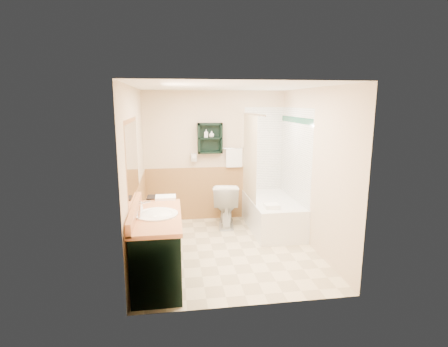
{
  "coord_description": "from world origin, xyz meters",
  "views": [
    {
      "loc": [
        -0.78,
        -4.88,
        2.19
      ],
      "look_at": [
        -0.02,
        0.2,
        1.14
      ],
      "focal_mm": 28.0,
      "sensor_mm": 36.0,
      "label": 1
    }
  ],
  "objects_px": {
    "vanity": "(158,248)",
    "toilet": "(226,204)",
    "bathtub": "(273,214)",
    "hair_dryer": "(194,157)",
    "vanity_book": "(146,190)",
    "wall_shelf": "(210,138)",
    "soap_bottle_a": "(206,136)",
    "soap_bottle_b": "(212,135)"
  },
  "relations": [
    {
      "from": "soap_bottle_a",
      "to": "toilet",
      "type": "bearing_deg",
      "value": -46.33
    },
    {
      "from": "hair_dryer",
      "to": "vanity_book",
      "type": "bearing_deg",
      "value": -118.1
    },
    {
      "from": "soap_bottle_b",
      "to": "bathtub",
      "type": "bearing_deg",
      "value": -32.95
    },
    {
      "from": "vanity",
      "to": "bathtub",
      "type": "distance_m",
      "value": 2.46
    },
    {
      "from": "hair_dryer",
      "to": "bathtub",
      "type": "bearing_deg",
      "value": -27.02
    },
    {
      "from": "hair_dryer",
      "to": "vanity_book",
      "type": "relative_size",
      "value": 1.01
    },
    {
      "from": "hair_dryer",
      "to": "vanity",
      "type": "height_order",
      "value": "hair_dryer"
    },
    {
      "from": "soap_bottle_a",
      "to": "soap_bottle_b",
      "type": "bearing_deg",
      "value": 0.0
    },
    {
      "from": "hair_dryer",
      "to": "vanity",
      "type": "distance_m",
      "value": 2.41
    },
    {
      "from": "vanity",
      "to": "wall_shelf",
      "type": "bearing_deg",
      "value": 67.67
    },
    {
      "from": "toilet",
      "to": "soap_bottle_b",
      "type": "relative_size",
      "value": 6.84
    },
    {
      "from": "vanity_book",
      "to": "soap_bottle_a",
      "type": "bearing_deg",
      "value": 55.82
    },
    {
      "from": "toilet",
      "to": "soap_bottle_b",
      "type": "height_order",
      "value": "soap_bottle_b"
    },
    {
      "from": "soap_bottle_b",
      "to": "vanity_book",
      "type": "bearing_deg",
      "value": -128.0
    },
    {
      "from": "hair_dryer",
      "to": "vanity",
      "type": "bearing_deg",
      "value": -105.11
    },
    {
      "from": "bathtub",
      "to": "vanity_book",
      "type": "relative_size",
      "value": 6.31
    },
    {
      "from": "hair_dryer",
      "to": "vanity",
      "type": "xyz_separation_m",
      "value": [
        -0.59,
        -2.2,
        -0.77
      ]
    },
    {
      "from": "bathtub",
      "to": "vanity_book",
      "type": "bearing_deg",
      "value": -160.27
    },
    {
      "from": "soap_bottle_a",
      "to": "soap_bottle_b",
      "type": "height_order",
      "value": "soap_bottle_b"
    },
    {
      "from": "bathtub",
      "to": "vanity",
      "type": "bearing_deg",
      "value": -141.48
    },
    {
      "from": "hair_dryer",
      "to": "wall_shelf",
      "type": "bearing_deg",
      "value": -4.76
    },
    {
      "from": "vanity_book",
      "to": "soap_bottle_a",
      "type": "relative_size",
      "value": 1.63
    },
    {
      "from": "bathtub",
      "to": "toilet",
      "type": "relative_size",
      "value": 1.88
    },
    {
      "from": "vanity",
      "to": "toilet",
      "type": "distance_m",
      "value": 2.17
    },
    {
      "from": "vanity_book",
      "to": "soap_bottle_a",
      "type": "distance_m",
      "value": 1.82
    },
    {
      "from": "vanity",
      "to": "soap_bottle_b",
      "type": "distance_m",
      "value": 2.64
    },
    {
      "from": "vanity",
      "to": "toilet",
      "type": "height_order",
      "value": "vanity"
    },
    {
      "from": "wall_shelf",
      "to": "bathtub",
      "type": "xyz_separation_m",
      "value": [
        1.03,
        -0.65,
        -1.28
      ]
    },
    {
      "from": "vanity",
      "to": "vanity_book",
      "type": "distance_m",
      "value": 0.97
    },
    {
      "from": "toilet",
      "to": "bathtub",
      "type": "bearing_deg",
      "value": 165.7
    },
    {
      "from": "hair_dryer",
      "to": "toilet",
      "type": "bearing_deg",
      "value": -33.21
    },
    {
      "from": "vanity",
      "to": "soap_bottle_a",
      "type": "relative_size",
      "value": 9.2
    },
    {
      "from": "toilet",
      "to": "soap_bottle_a",
      "type": "distance_m",
      "value": 1.29
    },
    {
      "from": "hair_dryer",
      "to": "toilet",
      "type": "height_order",
      "value": "hair_dryer"
    },
    {
      "from": "bathtub",
      "to": "soap_bottle_a",
      "type": "relative_size",
      "value": 10.27
    },
    {
      "from": "toilet",
      "to": "soap_bottle_a",
      "type": "xyz_separation_m",
      "value": [
        -0.31,
        0.32,
        1.21
      ]
    },
    {
      "from": "hair_dryer",
      "to": "toilet",
      "type": "xyz_separation_m",
      "value": [
        0.54,
        -0.35,
        -0.81
      ]
    },
    {
      "from": "toilet",
      "to": "hair_dryer",
      "type": "bearing_deg",
      "value": -25.17
    },
    {
      "from": "bathtub",
      "to": "toilet",
      "type": "bearing_deg",
      "value": 157.66
    },
    {
      "from": "wall_shelf",
      "to": "toilet",
      "type": "height_order",
      "value": "wall_shelf"
    },
    {
      "from": "hair_dryer",
      "to": "soap_bottle_a",
      "type": "xyz_separation_m",
      "value": [
        0.23,
        -0.03,
        0.4
      ]
    },
    {
      "from": "wall_shelf",
      "to": "vanity",
      "type": "distance_m",
      "value": 2.61
    }
  ]
}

